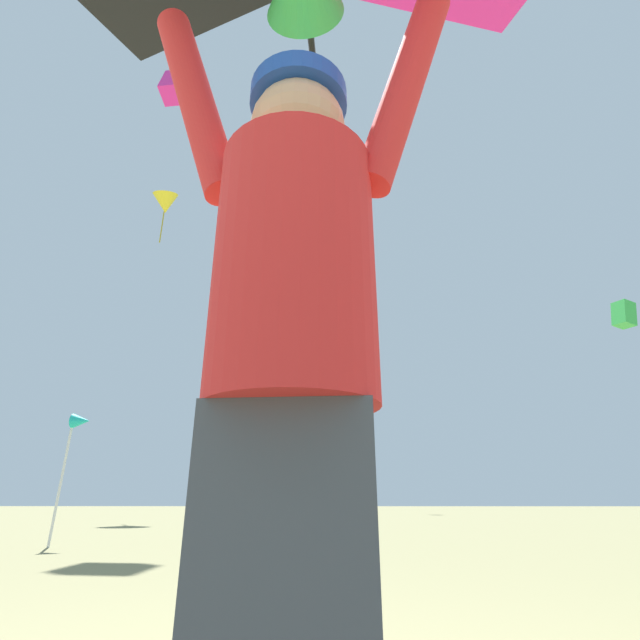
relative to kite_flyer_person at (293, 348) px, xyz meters
The scene contains 9 objects.
kite_flyer_person is the anchor object (origin of this frame).
distant_kite_blue_mid_right 37.04m from the kite_flyer_person, 99.39° to the left, with size 0.66×0.64×0.25m.
distant_kite_black_far_center 37.49m from the kite_flyer_person, 104.73° to the left, with size 1.65×1.42×2.85m.
distant_kite_yellow_high_left 26.19m from the kite_flyer_person, 114.16° to the left, with size 1.47×1.72×3.19m.
distant_kite_blue_overhead_distant 22.85m from the kite_flyer_person, 89.86° to the left, with size 1.11×1.10×0.31m.
distant_kite_teal_mid_left 32.22m from the kite_flyer_person, 85.57° to the left, with size 0.95×1.01×1.58m.
distant_kite_magenta_low_left 17.72m from the kite_flyer_person, 115.93° to the left, with size 0.81×1.06×1.30m.
distant_kite_green_high_right 13.51m from the kite_flyer_person, 53.12° to the left, with size 0.62×0.52×0.72m.
marker_flag 7.88m from the kite_flyer_person, 121.41° to the left, with size 0.30×0.24×2.00m.
Camera 1 is at (0.31, -1.08, 0.66)m, focal length 25.64 mm.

